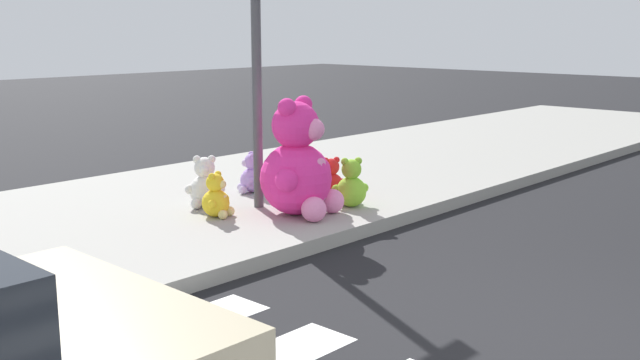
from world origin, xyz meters
TOP-DOWN VIEW (x-y plane):
  - ground_plane at (0.00, 0.00)m, footprint 60.00×60.00m
  - sidewalk at (0.00, 5.20)m, footprint 28.00×4.40m
  - sign_pole at (1.00, 4.40)m, footprint 0.56×0.11m
  - plush_pink_large at (1.06, 3.81)m, footprint 0.98×0.92m
  - plush_lavender at (1.47, 5.04)m, footprint 0.37×0.35m
  - plush_yellow at (0.38, 4.40)m, footprint 0.36×0.36m
  - plush_red at (1.91, 4.11)m, footprint 0.36×0.36m
  - plush_lime at (1.74, 3.64)m, footprint 0.40×0.41m
  - plush_teal at (1.65, 4.53)m, footprint 0.44×0.41m
  - plush_white at (0.60, 4.87)m, footprint 0.42×0.43m

SIDE VIEW (x-z plane):
  - ground_plane at x=0.00m, z-range 0.00..0.00m
  - sidewalk at x=0.00m, z-range 0.00..0.15m
  - plush_yellow at x=0.38m, z-range 0.10..0.60m
  - plush_red at x=1.91m, z-range 0.10..0.60m
  - plush_lavender at x=1.47m, z-range 0.10..0.61m
  - plush_lime at x=1.74m, z-range 0.09..0.67m
  - plush_teal at x=1.65m, z-range 0.09..0.67m
  - plush_white at x=0.60m, z-range 0.09..0.68m
  - plush_pink_large at x=1.06m, z-range 0.02..1.32m
  - sign_pole at x=1.00m, z-range 0.25..3.45m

